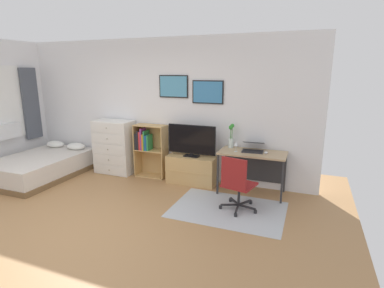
{
  "coord_description": "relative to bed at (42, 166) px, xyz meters",
  "views": [
    {
      "loc": [
        2.82,
        -2.89,
        2.07
      ],
      "look_at": [
        1.08,
        1.5,
        0.94
      ],
      "focal_mm": 28.29,
      "sensor_mm": 36.0,
      "label": 1
    }
  ],
  "objects": [
    {
      "name": "ground_plane",
      "position": [
        2.16,
        -1.41,
        -0.22
      ],
      "size": [
        7.2,
        7.2,
        0.0
      ],
      "primitive_type": "plane",
      "color": "#A87A4C"
    },
    {
      "name": "wall_back_with_posters",
      "position": [
        2.17,
        1.02,
        1.14
      ],
      "size": [
        6.12,
        0.09,
        2.7
      ],
      "color": "white",
      "rests_on": "ground_plane"
    },
    {
      "name": "area_rug",
      "position": [
        3.91,
        -0.11,
        -0.21
      ],
      "size": [
        1.7,
        1.2,
        0.01
      ],
      "primitive_type": "cube",
      "color": "#B2B7BC",
      "rests_on": "ground_plane"
    },
    {
      "name": "bed",
      "position": [
        0.0,
        0.0,
        0.0
      ],
      "size": [
        1.35,
        1.95,
        0.55
      ],
      "rotation": [
        0.0,
        0.0,
        0.02
      ],
      "color": "brown",
      "rests_on": "ground_plane"
    },
    {
      "name": "dresser",
      "position": [
        1.25,
        0.75,
        0.33
      ],
      "size": [
        0.81,
        0.46,
        1.1
      ],
      "color": "white",
      "rests_on": "ground_plane"
    },
    {
      "name": "bookshelf",
      "position": [
        2.02,
        0.81,
        0.39
      ],
      "size": [
        0.64,
        0.3,
        1.05
      ],
      "color": "tan",
      "rests_on": "ground_plane"
    },
    {
      "name": "tv_stand",
      "position": [
        2.97,
        0.76,
        0.05
      ],
      "size": [
        0.93,
        0.41,
        0.53
      ],
      "color": "tan",
      "rests_on": "ground_plane"
    },
    {
      "name": "television",
      "position": [
        2.97,
        0.74,
        0.61
      ],
      "size": [
        0.92,
        0.16,
        0.6
      ],
      "color": "black",
      "rests_on": "tv_stand"
    },
    {
      "name": "desk",
      "position": [
        4.11,
        0.76,
        0.38
      ],
      "size": [
        1.12,
        0.57,
        0.74
      ],
      "color": "tan",
      "rests_on": "ground_plane"
    },
    {
      "name": "office_chair",
      "position": [
        4.04,
        -0.1,
        0.24
      ],
      "size": [
        0.58,
        0.57,
        0.86
      ],
      "rotation": [
        0.0,
        0.0,
        -0.23
      ],
      "color": "#232326",
      "rests_on": "ground_plane"
    },
    {
      "name": "laptop",
      "position": [
        4.1,
        0.77,
        0.58
      ],
      "size": [
        0.39,
        0.41,
        0.16
      ],
      "rotation": [
        0.0,
        0.0,
        0.08
      ],
      "color": "#333338",
      "rests_on": "desk"
    },
    {
      "name": "computer_mouse",
      "position": [
        4.34,
        0.67,
        0.54
      ],
      "size": [
        0.06,
        0.1,
        0.03
      ],
      "primitive_type": "ellipsoid",
      "color": "silver",
      "rests_on": "desk"
    },
    {
      "name": "bamboo_vase",
      "position": [
        3.69,
        0.86,
        0.73
      ],
      "size": [
        0.1,
        0.1,
        0.43
      ],
      "color": "silver",
      "rests_on": "desk"
    },
    {
      "name": "wine_glass",
      "position": [
        3.84,
        0.61,
        0.66
      ],
      "size": [
        0.07,
        0.07,
        0.18
      ],
      "color": "silver",
      "rests_on": "desk"
    }
  ]
}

